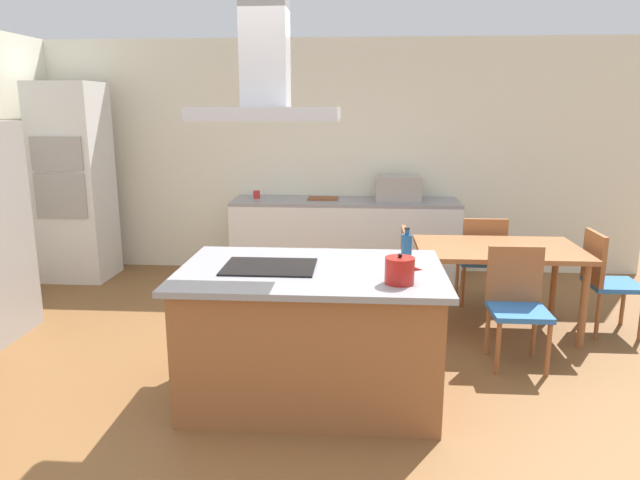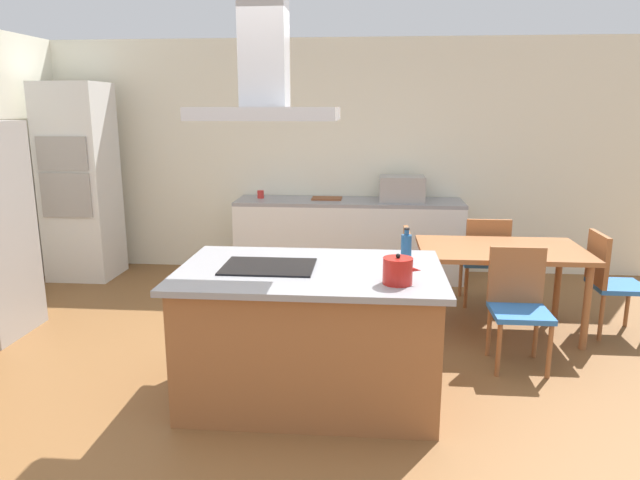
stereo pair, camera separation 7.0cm
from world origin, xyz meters
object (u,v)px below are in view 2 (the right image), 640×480
(olive_oil_bottle, at_px, (406,247))
(cutting_board, at_px, (327,198))
(coffee_mug_red, at_px, (261,194))
(tea_kettle, at_px, (398,271))
(countertop_microwave, at_px, (402,189))
(chair_facing_back_wall, at_px, (485,256))
(dining_table, at_px, (501,257))
(chair_facing_island, at_px, (518,299))
(chair_at_right_end, at_px, (608,277))
(cooktop, at_px, (269,267))
(wall_oven_stack, at_px, (80,182))
(chair_at_left_end, at_px, (394,272))
(range_hood, at_px, (265,78))

(olive_oil_bottle, xyz_separation_m, cutting_board, (-0.75, 2.70, -0.09))
(coffee_mug_red, bearing_deg, tea_kettle, -65.98)
(countertop_microwave, xyz_separation_m, chair_facing_back_wall, (0.78, -0.88, -0.53))
(coffee_mug_red, xyz_separation_m, dining_table, (2.40, -1.61, -0.28))
(chair_facing_island, bearing_deg, cutting_board, 125.73)
(countertop_microwave, distance_m, chair_at_right_end, 2.36)
(cooktop, relative_size, chair_at_right_end, 0.67)
(olive_oil_bottle, distance_m, dining_table, 1.45)
(wall_oven_stack, height_order, chair_at_left_end, wall_oven_stack)
(cutting_board, bearing_deg, wall_oven_stack, -174.19)
(chair_at_right_end, distance_m, range_hood, 3.41)
(dining_table, xyz_separation_m, range_hood, (-1.79, -1.33, 1.43))
(cooktop, xyz_separation_m, wall_oven_stack, (-2.62, 2.65, 0.20))
(cutting_board, xyz_separation_m, chair_facing_back_wall, (1.63, -0.93, -0.40))
(chair_at_left_end, relative_size, range_hood, 0.99)
(tea_kettle, distance_m, coffee_mug_red, 3.53)
(cooktop, bearing_deg, chair_at_right_end, 26.15)
(wall_oven_stack, distance_m, chair_facing_island, 4.88)
(cooktop, height_order, chair_facing_back_wall, cooktop)
(wall_oven_stack, bearing_deg, chair_facing_island, -24.16)
(cutting_board, relative_size, range_hood, 0.38)
(chair_at_left_end, bearing_deg, chair_facing_island, -36.01)
(dining_table, distance_m, chair_facing_back_wall, 0.68)
(olive_oil_bottle, relative_size, coffee_mug_red, 2.62)
(wall_oven_stack, height_order, chair_at_right_end, wall_oven_stack)
(tea_kettle, height_order, chair_at_left_end, tea_kettle)
(chair_at_left_end, bearing_deg, coffee_mug_red, 132.70)
(chair_facing_island, bearing_deg, countertop_microwave, 109.46)
(olive_oil_bottle, height_order, coffee_mug_red, olive_oil_bottle)
(dining_table, xyz_separation_m, chair_at_left_end, (-0.92, 0.00, -0.16))
(olive_oil_bottle, height_order, chair_at_left_end, olive_oil_bottle)
(chair_at_right_end, relative_size, chair_facing_island, 1.00)
(cutting_board, distance_m, chair_at_right_end, 3.03)
(chair_at_right_end, relative_size, chair_at_left_end, 1.00)
(cutting_board, bearing_deg, coffee_mug_red, 179.28)
(wall_oven_stack, bearing_deg, cooktop, -45.24)
(chair_facing_island, height_order, range_hood, range_hood)
(dining_table, distance_m, range_hood, 2.65)
(countertop_microwave, relative_size, cutting_board, 1.47)
(tea_kettle, xyz_separation_m, chair_facing_back_wall, (0.96, 2.28, -0.47))
(chair_facing_back_wall, bearing_deg, cooktop, -131.94)
(wall_oven_stack, bearing_deg, coffee_mug_red, 8.28)
(chair_at_right_end, bearing_deg, olive_oil_bottle, -148.49)
(cooktop, bearing_deg, chair_at_left_end, 56.58)
(chair_at_left_end, bearing_deg, cutting_board, 114.06)
(tea_kettle, relative_size, chair_at_left_end, 0.26)
(olive_oil_bottle, height_order, dining_table, olive_oil_bottle)
(tea_kettle, xyz_separation_m, olive_oil_bottle, (0.08, 0.52, 0.02))
(tea_kettle, height_order, chair_at_right_end, tea_kettle)
(tea_kettle, height_order, olive_oil_bottle, olive_oil_bottle)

